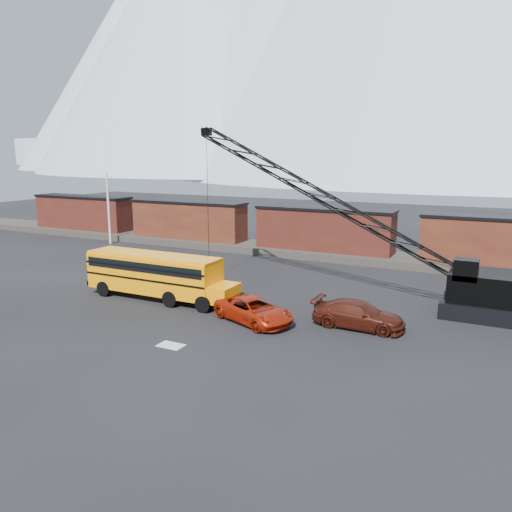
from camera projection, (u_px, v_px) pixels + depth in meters
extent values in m
plane|color=black|center=(204.00, 322.00, 30.28)|extent=(160.00, 160.00, 0.00)
cone|color=silver|center=(183.00, 48.00, 321.61)|extent=(240.00, 240.00, 160.00)
cone|color=silver|center=(327.00, 6.00, 295.60)|extent=(280.00, 280.00, 200.00)
cone|color=silver|center=(129.00, 80.00, 393.78)|extent=(220.00, 220.00, 140.00)
cube|color=silver|center=(485.00, 151.00, 325.35)|extent=(800.00, 80.00, 24.00)
cube|color=#423D36|center=(323.00, 253.00, 49.46)|extent=(120.00, 5.00, 0.70)
cube|color=#531E17|center=(83.00, 213.00, 63.08)|extent=(13.50, 2.90, 4.00)
cube|color=black|center=(82.00, 197.00, 62.67)|extent=(13.70, 3.10, 0.25)
cube|color=black|center=(61.00, 224.00, 65.28)|extent=(2.20, 2.40, 0.60)
cube|color=black|center=(109.00, 228.00, 61.57)|extent=(2.20, 2.40, 0.60)
cube|color=#4A1815|center=(189.00, 220.00, 56.04)|extent=(13.50, 2.90, 4.00)
cube|color=black|center=(188.00, 202.00, 55.62)|extent=(13.70, 3.10, 0.25)
cube|color=black|center=(159.00, 233.00, 58.23)|extent=(2.20, 2.40, 0.60)
cube|color=black|center=(221.00, 238.00, 54.53)|extent=(2.20, 2.40, 0.60)
cube|color=#531E17|center=(324.00, 230.00, 48.99)|extent=(13.50, 2.90, 4.00)
cube|color=black|center=(325.00, 209.00, 48.57)|extent=(13.70, 3.10, 0.25)
cube|color=black|center=(285.00, 243.00, 51.18)|extent=(2.20, 2.40, 0.60)
cube|color=black|center=(366.00, 250.00, 47.48)|extent=(2.20, 2.40, 0.60)
cube|color=#4A1815|center=(505.00, 243.00, 41.94)|extent=(13.50, 2.90, 4.00)
cube|color=black|center=(508.00, 218.00, 41.53)|extent=(13.70, 3.10, 0.25)
cube|color=black|center=(451.00, 258.00, 44.13)|extent=(2.20, 2.40, 0.60)
cylinder|color=silver|center=(109.00, 209.00, 55.80)|extent=(0.24, 0.24, 8.00)
cube|color=silver|center=(107.00, 176.00, 55.07)|extent=(1.40, 0.12, 0.12)
cube|color=silver|center=(171.00, 345.00, 26.56)|extent=(1.40, 0.90, 0.02)
cube|color=#FF9305|center=(154.00, 274.00, 34.88)|extent=(10.00, 2.50, 2.50)
cube|color=#FF9305|center=(223.00, 293.00, 32.55)|extent=(1.60, 2.30, 1.10)
cube|color=#FF9305|center=(153.00, 255.00, 34.62)|extent=(10.00, 2.30, 0.18)
cube|color=black|center=(142.00, 267.00, 33.63)|extent=(9.60, 0.05, 0.65)
cube|color=black|center=(164.00, 260.00, 35.84)|extent=(9.60, 0.05, 0.65)
cube|color=black|center=(234.00, 299.00, 32.24)|extent=(0.15, 2.45, 0.35)
cube|color=black|center=(100.00, 279.00, 37.30)|extent=(0.15, 2.50, 0.35)
cylinder|color=black|center=(104.00, 289.00, 35.71)|extent=(1.10, 0.35, 1.10)
cylinder|color=black|center=(126.00, 281.00, 37.72)|extent=(1.10, 0.35, 1.10)
cylinder|color=black|center=(170.00, 299.00, 33.15)|extent=(1.10, 0.35, 1.10)
cylinder|color=black|center=(190.00, 291.00, 35.17)|extent=(1.10, 0.35, 1.10)
cylinder|color=black|center=(203.00, 304.00, 32.01)|extent=(1.10, 0.35, 1.10)
cylinder|color=black|center=(221.00, 295.00, 34.02)|extent=(1.10, 0.35, 1.10)
imported|color=#9E1C07|center=(254.00, 310.00, 30.13)|extent=(5.93, 4.33, 1.50)
imported|color=#3E120B|center=(358.00, 315.00, 29.20)|extent=(5.40, 2.22, 1.56)
cube|color=black|center=(487.00, 316.00, 29.93)|extent=(5.50, 1.00, 1.00)
cube|color=black|center=(489.00, 302.00, 32.73)|extent=(5.50, 1.00, 1.00)
cube|color=black|center=(490.00, 287.00, 31.05)|extent=(4.80, 3.60, 1.80)
cube|color=black|center=(466.00, 270.00, 30.37)|extent=(1.40, 1.20, 1.30)
cube|color=black|center=(465.00, 272.00, 29.89)|extent=(1.20, 0.06, 0.90)
cube|color=black|center=(206.00, 132.00, 37.76)|extent=(0.70, 0.50, 0.60)
cylinder|color=black|center=(208.00, 209.00, 38.93)|extent=(0.04, 0.04, 11.36)
cube|color=black|center=(209.00, 277.00, 40.04)|extent=(0.25, 0.25, 0.50)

